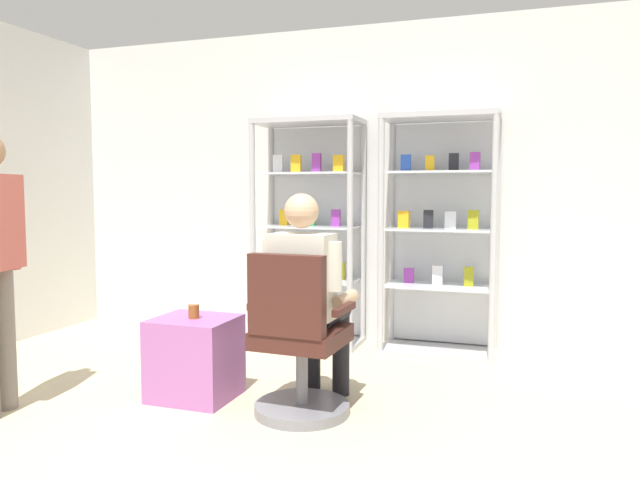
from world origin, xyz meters
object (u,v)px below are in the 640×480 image
seated_shopkeeper (309,291)px  office_chair (298,350)px  display_cabinet_left (311,231)px  display_cabinet_right (440,233)px  storage_crate (195,358)px  tea_glass (194,311)px

seated_shopkeeper → office_chair: bearing=-92.7°
display_cabinet_left → display_cabinet_right: 1.10m
seated_shopkeeper → storage_crate: size_ratio=2.52×
display_cabinet_left → seated_shopkeeper: bearing=-70.7°
office_chair → seated_shopkeeper: bearing=87.3°
tea_glass → storage_crate: bearing=111.0°
storage_crate → tea_glass: 0.30m
office_chair → seated_shopkeeper: seated_shopkeeper is taller
office_chair → display_cabinet_left: bearing=107.3°
office_chair → storage_crate: office_chair is taller
display_cabinet_left → display_cabinet_right: (1.10, 0.00, 0.00)m
office_chair → seated_shopkeeper: size_ratio=0.74×
display_cabinet_left → storage_crate: display_cabinet_left is taller
display_cabinet_right → storage_crate: display_cabinet_right is taller
seated_shopkeeper → tea_glass: bearing=-173.8°
display_cabinet_left → office_chair: display_cabinet_left is taller
office_chair → storage_crate: (-0.73, 0.10, -0.14)m
seated_shopkeeper → display_cabinet_left: bearing=109.3°
display_cabinet_left → storage_crate: 1.76m
display_cabinet_left → tea_glass: 1.67m
seated_shopkeeper → tea_glass: size_ratio=14.89×
tea_glass → seated_shopkeeper: bearing=6.2°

